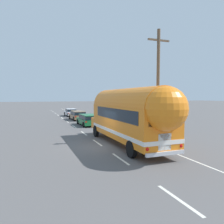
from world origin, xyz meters
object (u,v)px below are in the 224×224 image
Objects in this scene: car_lead at (88,119)px; painted_bus at (130,114)px; utility_pole at (158,85)px; car_second at (77,115)px; car_third at (71,112)px.

painted_bus is at bearing -89.86° from car_lead.
painted_bus is 2.55× the size of car_lead.
car_lead is at bearing 102.15° from utility_pole.
utility_pole is 12.31m from car_lead.
utility_pole is at bearing -82.46° from car_second.
painted_bus is at bearing -90.04° from car_second.
painted_bus is 18.79m from car_second.
car_lead and car_second have the same top height.
car_third is at bearing 95.19° from utility_pole.
painted_bus is 25.63m from car_third.
car_lead is at bearing 90.14° from painted_bus.
car_lead is 13.74m from car_third.
car_second is (0.04, 6.89, -0.01)m from car_lead.
car_second is 1.03× the size of car_third.
car_second is at bearing -91.17° from car_third.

